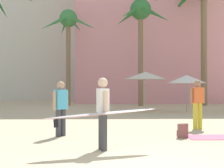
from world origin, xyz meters
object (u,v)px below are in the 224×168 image
(backpack, at_px, (183,131))
(person_mid_left, at_px, (61,106))
(person_near_left, at_px, (198,102))
(cafe_umbrella_2, at_px, (145,76))
(palm_tree_right, at_px, (141,18))
(cafe_umbrella_0, at_px, (187,79))
(person_near_right, at_px, (103,111))
(palm_tree_far_left, at_px, (68,27))
(beach_towel, at_px, (215,137))

(backpack, bearing_deg, person_mid_left, 42.50)
(person_mid_left, height_order, person_near_left, person_near_left)
(cafe_umbrella_2, relative_size, backpack, 6.09)
(palm_tree_right, bearing_deg, person_near_left, -87.92)
(cafe_umbrella_2, bearing_deg, backpack, -91.00)
(backpack, height_order, person_near_left, person_near_left)
(cafe_umbrella_0, xyz_separation_m, cafe_umbrella_2, (-2.44, 0.23, 0.22))
(cafe_umbrella_0, xyz_separation_m, backpack, (-2.60, -8.75, -1.77))
(cafe_umbrella_0, relative_size, person_near_left, 1.29)
(cafe_umbrella_0, distance_m, person_near_right, 11.64)
(palm_tree_far_left, relative_size, palm_tree_right, 0.92)
(cafe_umbrella_2, xyz_separation_m, backpack, (-0.16, -8.98, -1.99))
(palm_tree_far_left, bearing_deg, person_near_right, -80.41)
(person_mid_left, relative_size, person_near_left, 0.96)
(person_mid_left, xyz_separation_m, person_near_left, (4.70, 1.41, 0.04))
(palm_tree_right, xyz_separation_m, cafe_umbrella_2, (-0.41, -5.61, -4.77))
(cafe_umbrella_0, height_order, person_mid_left, cafe_umbrella_0)
(cafe_umbrella_2, distance_m, person_near_left, 7.34)
(person_mid_left, bearing_deg, palm_tree_far_left, -45.39)
(backpack, xyz_separation_m, person_mid_left, (-3.67, 0.39, 0.72))
(palm_tree_far_left, height_order, palm_tree_right, palm_tree_right)
(palm_tree_far_left, xyz_separation_m, cafe_umbrella_0, (7.84, -6.51, -4.37))
(beach_towel, height_order, person_near_left, person_near_left)
(backpack, bearing_deg, cafe_umbrella_0, -57.97)
(person_near_right, distance_m, person_near_left, 4.89)
(cafe_umbrella_2, relative_size, beach_towel, 1.51)
(backpack, bearing_deg, cafe_umbrella_2, -42.41)
(person_near_right, bearing_deg, cafe_umbrella_0, 49.40)
(palm_tree_far_left, relative_size, person_near_right, 2.92)
(cafe_umbrella_0, distance_m, beach_towel, 9.08)
(palm_tree_right, xyz_separation_m, beach_towel, (0.44, -14.55, -6.95))
(palm_tree_far_left, xyz_separation_m, person_mid_left, (1.57, -14.87, -5.42))
(palm_tree_far_left, bearing_deg, backpack, -71.06)
(cafe_umbrella_0, relative_size, cafe_umbrella_2, 0.89)
(palm_tree_far_left, xyz_separation_m, person_near_left, (6.26, -13.46, -5.38))
(palm_tree_far_left, distance_m, person_mid_left, 15.90)
(person_near_right, height_order, person_near_left, person_near_left)
(person_mid_left, bearing_deg, person_near_right, 160.18)
(palm_tree_far_left, xyz_separation_m, cafe_umbrella_2, (5.39, -6.28, -4.16))
(cafe_umbrella_0, relative_size, person_mid_left, 1.34)
(palm_tree_far_left, xyz_separation_m, person_near_right, (2.87, -16.98, -5.41))
(palm_tree_right, bearing_deg, person_near_right, -100.19)
(palm_tree_far_left, distance_m, beach_towel, 17.63)
(person_near_right, bearing_deg, person_near_left, 30.84)
(person_near_left, bearing_deg, beach_towel, 162.52)
(palm_tree_right, distance_m, person_mid_left, 15.99)
(cafe_umbrella_0, xyz_separation_m, beach_towel, (-1.60, -8.71, -1.97))
(palm_tree_right, distance_m, person_near_left, 14.13)
(person_near_right, relative_size, person_mid_left, 1.58)
(palm_tree_far_left, distance_m, backpack, 17.26)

